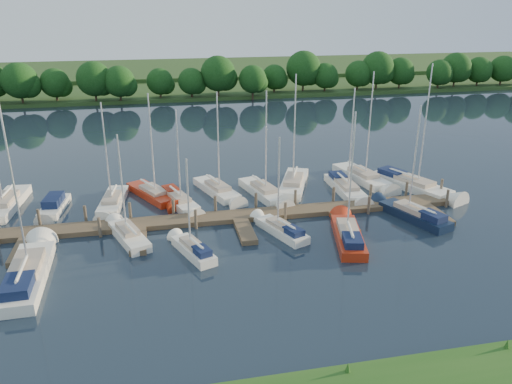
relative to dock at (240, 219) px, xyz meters
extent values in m
plane|color=#17202E|center=(0.00, -7.31, -0.20)|extent=(260.00, 260.00, 0.00)
cube|color=#4C3F2B|center=(0.00, 0.69, 0.00)|extent=(40.00, 2.00, 0.40)
cube|color=#4C3F2B|center=(-16.00, -2.31, 0.00)|extent=(1.20, 4.00, 0.40)
cube|color=#4C3F2B|center=(-8.00, -2.31, 0.00)|extent=(1.20, 4.00, 0.40)
cube|color=#4C3F2B|center=(0.00, -2.31, 0.00)|extent=(1.20, 4.00, 0.40)
cube|color=#4C3F2B|center=(8.00, -2.31, 0.00)|extent=(1.20, 4.00, 0.40)
cube|color=#4C3F2B|center=(16.00, -2.31, 0.00)|extent=(1.20, 4.00, 0.40)
cylinder|color=#473D33|center=(-15.55, 1.99, 0.40)|extent=(0.24, 0.24, 2.00)
cylinder|color=#473D33|center=(-12.09, 1.99, 0.40)|extent=(0.24, 0.24, 2.00)
cylinder|color=#473D33|center=(-8.64, 1.99, 0.40)|extent=(0.24, 0.24, 2.00)
cylinder|color=#473D33|center=(-5.18, 1.99, 0.40)|extent=(0.24, 0.24, 2.00)
cylinder|color=#473D33|center=(-1.73, 1.99, 0.40)|extent=(0.24, 0.24, 2.00)
cylinder|color=#473D33|center=(1.73, 1.99, 0.40)|extent=(0.24, 0.24, 2.00)
cylinder|color=#473D33|center=(5.18, 1.99, 0.40)|extent=(0.24, 0.24, 2.00)
cylinder|color=#473D33|center=(8.64, 1.99, 0.40)|extent=(0.24, 0.24, 2.00)
cylinder|color=#473D33|center=(12.09, 1.99, 0.40)|extent=(0.24, 0.24, 2.00)
cylinder|color=#473D33|center=(15.55, 1.99, 0.40)|extent=(0.24, 0.24, 2.00)
cylinder|color=#473D33|center=(19.00, 1.99, 0.40)|extent=(0.24, 0.24, 2.00)
cylinder|color=#473D33|center=(-10.80, -0.61, 0.40)|extent=(0.24, 0.24, 2.00)
cylinder|color=#473D33|center=(-3.60, -0.61, 0.40)|extent=(0.24, 0.24, 2.00)
cylinder|color=#473D33|center=(3.60, -0.61, 0.40)|extent=(0.24, 0.24, 2.00)
cylinder|color=#473D33|center=(10.80, -0.61, 0.40)|extent=(0.24, 0.24, 2.00)
cylinder|color=#473D33|center=(18.00, -0.61, 0.40)|extent=(0.24, 0.24, 2.00)
cube|color=#2A481B|center=(0.00, 67.69, 0.10)|extent=(180.00, 30.00, 0.60)
cube|color=#2D4C21|center=(0.00, 92.69, 0.50)|extent=(220.00, 40.00, 1.40)
cylinder|color=#38281C|center=(-31.19, 55.02, 0.87)|extent=(0.36, 0.36, 2.14)
sphere|color=#123A0F|center=(-30.12, 55.22, 2.77)|extent=(3.56, 3.56, 3.56)
cylinder|color=#38281C|center=(-27.62, 53.68, 0.88)|extent=(0.36, 0.36, 2.16)
sphere|color=#123A0F|center=(-27.62, 53.68, 3.52)|extent=(5.05, 5.05, 5.05)
sphere|color=#123A0F|center=(-26.54, 53.88, 2.80)|extent=(3.60, 3.60, 3.60)
cylinder|color=#38281C|center=(-22.11, 56.30, 0.83)|extent=(0.36, 0.36, 2.06)
sphere|color=#123A0F|center=(-22.11, 56.30, 3.34)|extent=(4.80, 4.80, 4.80)
sphere|color=#123A0F|center=(-21.09, 56.50, 2.66)|extent=(3.43, 3.43, 3.43)
cylinder|color=#38281C|center=(-15.66, 56.00, 0.87)|extent=(0.36, 0.36, 2.14)
sphere|color=#123A0F|center=(-15.66, 56.00, 3.49)|extent=(5.00, 5.00, 5.00)
sphere|color=#123A0F|center=(-14.59, 56.20, 2.77)|extent=(3.57, 3.57, 3.57)
cylinder|color=#38281C|center=(-11.13, 55.24, 0.85)|extent=(0.36, 0.36, 2.10)
sphere|color=#123A0F|center=(-11.13, 55.24, 3.42)|extent=(4.91, 4.91, 4.91)
sphere|color=#123A0F|center=(-10.08, 55.44, 2.72)|extent=(3.50, 3.50, 3.50)
cylinder|color=#38281C|center=(-4.93, 53.31, 1.09)|extent=(0.36, 0.36, 2.58)
sphere|color=#123A0F|center=(-4.93, 53.31, 4.24)|extent=(6.02, 6.02, 6.02)
sphere|color=#123A0F|center=(-3.64, 53.51, 3.38)|extent=(4.30, 4.30, 4.30)
cylinder|color=#38281C|center=(-0.49, 55.17, 0.86)|extent=(0.36, 0.36, 2.13)
sphere|color=#123A0F|center=(-0.49, 55.17, 3.46)|extent=(4.97, 4.97, 4.97)
sphere|color=#123A0F|center=(0.57, 55.37, 2.76)|extent=(3.55, 3.55, 3.55)
cylinder|color=#38281C|center=(4.43, 53.99, 1.14)|extent=(0.36, 0.36, 2.68)
sphere|color=#123A0F|center=(4.43, 53.99, 4.42)|extent=(6.26, 6.26, 6.26)
sphere|color=#123A0F|center=(5.77, 54.19, 3.52)|extent=(4.47, 4.47, 4.47)
cylinder|color=#38281C|center=(10.89, 52.77, 1.16)|extent=(0.36, 0.36, 2.72)
sphere|color=#123A0F|center=(10.89, 52.77, 4.49)|extent=(6.35, 6.35, 6.35)
sphere|color=#123A0F|center=(12.25, 52.97, 3.58)|extent=(4.54, 4.54, 4.54)
cylinder|color=#38281C|center=(15.73, 52.78, 1.06)|extent=(0.36, 0.36, 2.51)
sphere|color=#123A0F|center=(15.73, 52.78, 4.13)|extent=(5.86, 5.86, 5.86)
sphere|color=#123A0F|center=(16.99, 52.98, 3.29)|extent=(4.19, 4.19, 4.19)
cylinder|color=#38281C|center=(21.18, 55.87, 1.18)|extent=(0.36, 0.36, 2.77)
sphere|color=#123A0F|center=(21.18, 55.87, 4.56)|extent=(6.46, 6.46, 6.46)
sphere|color=#123A0F|center=(22.57, 56.07, 3.64)|extent=(4.61, 4.61, 4.61)
cylinder|color=#38281C|center=(25.73, 53.37, 1.09)|extent=(0.36, 0.36, 2.57)
sphere|color=#123A0F|center=(25.73, 53.37, 4.23)|extent=(6.00, 6.00, 6.00)
sphere|color=#123A0F|center=(27.01, 53.57, 3.37)|extent=(4.29, 4.29, 4.29)
cylinder|color=#38281C|center=(33.26, 52.72, 1.15)|extent=(0.36, 0.36, 2.71)
sphere|color=#123A0F|center=(33.26, 52.72, 4.47)|extent=(6.32, 6.32, 6.32)
sphere|color=#123A0F|center=(34.61, 52.92, 3.56)|extent=(4.51, 4.51, 4.51)
cylinder|color=#38281C|center=(38.79, 56.40, 0.90)|extent=(0.36, 0.36, 2.19)
sphere|color=#123A0F|center=(38.79, 56.40, 3.58)|extent=(5.12, 5.12, 5.12)
sphere|color=#123A0F|center=(39.89, 56.60, 2.85)|extent=(3.65, 3.65, 3.65)
cylinder|color=#38281C|center=(43.49, 52.99, 1.15)|extent=(0.36, 0.36, 2.70)
sphere|color=#123A0F|center=(43.49, 52.99, 4.45)|extent=(6.31, 6.31, 6.31)
sphere|color=#123A0F|center=(44.84, 53.19, 3.55)|extent=(4.50, 4.50, 4.50)
cylinder|color=#38281C|center=(49.03, 53.37, 0.88)|extent=(0.36, 0.36, 2.17)
sphere|color=#123A0F|center=(49.03, 53.37, 3.53)|extent=(5.06, 5.06, 5.06)
sphere|color=#123A0F|center=(50.11, 53.57, 2.81)|extent=(3.61, 3.61, 3.61)
cylinder|color=#38281C|center=(54.45, 55.93, 0.81)|extent=(0.36, 0.36, 2.01)
sphere|color=#123A0F|center=(54.45, 55.93, 3.27)|extent=(4.70, 4.70, 4.70)
sphere|color=#123A0F|center=(55.46, 56.13, 2.60)|extent=(3.36, 3.36, 3.36)
cylinder|color=#38281C|center=(59.95, 53.98, 1.19)|extent=(0.36, 0.36, 2.79)
sphere|color=#123A0F|center=(59.95, 53.98, 4.60)|extent=(6.51, 6.51, 6.51)
sphere|color=#123A0F|center=(61.34, 54.18, 3.67)|extent=(4.65, 4.65, 4.65)
cylinder|color=#38281C|center=(64.30, 53.37, 0.98)|extent=(0.36, 0.36, 2.37)
sphere|color=#123A0F|center=(64.30, 53.37, 3.88)|extent=(5.52, 5.52, 5.52)
cube|color=white|center=(-19.16, 7.05, -0.05)|extent=(2.61, 7.64, 1.14)
cube|color=tan|center=(-19.19, 6.67, 0.68)|extent=(1.80, 3.48, 0.52)
cylinder|color=silver|center=(-19.11, 7.80, 1.10)|extent=(0.33, 3.38, 0.10)
cylinder|color=white|center=(-19.11, 7.80, 1.10)|extent=(0.40, 3.01, 0.20)
cube|color=white|center=(-15.05, 5.60, -0.05)|extent=(2.10, 4.96, 0.90)
cone|color=white|center=(-15.31, 3.20, -0.05)|extent=(0.95, 1.52, 0.80)
cube|color=#121E42|center=(-15.05, 5.60, 0.66)|extent=(1.55, 2.77, 0.81)
cube|color=white|center=(-10.23, 5.93, -0.05)|extent=(2.50, 6.46, 0.95)
cone|color=white|center=(-10.61, 2.80, -0.05)|extent=(1.14, 2.29, 0.88)
cube|color=tan|center=(-10.27, 5.62, 0.53)|extent=(1.65, 2.97, 0.43)
cylinder|color=silver|center=(-10.31, 5.30, 4.65)|extent=(0.12, 0.12, 8.50)
cylinder|color=silver|center=(-10.16, 6.55, 0.88)|extent=(0.44, 2.82, 0.10)
cylinder|color=white|center=(-10.16, 6.55, 0.88)|extent=(0.50, 2.52, 0.20)
cube|color=#A9270F|center=(-6.88, 7.07, -0.05)|extent=(4.69, 6.66, 0.98)
cone|color=#A9270F|center=(-5.34, 4.16, -0.05)|extent=(1.88, 2.46, 0.92)
cube|color=tan|center=(-6.72, 6.78, 0.56)|extent=(2.60, 3.26, 0.45)
cylinder|color=silver|center=(-6.57, 6.49, 4.86)|extent=(0.12, 0.12, 8.86)
cylinder|color=silver|center=(-7.18, 7.65, 0.92)|extent=(1.47, 2.66, 0.10)
cylinder|color=white|center=(-7.18, 7.65, 0.92)|extent=(1.40, 2.42, 0.20)
cube|color=white|center=(-4.64, 4.75, -0.05)|extent=(3.46, 6.02, 0.98)
cone|color=white|center=(-3.67, 2.01, -0.05)|extent=(1.44, 2.19, 0.81)
cube|color=tan|center=(-4.54, 4.47, 0.56)|extent=(2.02, 2.87, 0.45)
cube|color=maroon|center=(-5.17, 6.28, 0.65)|extent=(1.65, 2.02, 0.49)
cylinder|color=silver|center=(-4.44, 4.20, 4.34)|extent=(0.12, 0.12, 7.84)
cylinder|color=silver|center=(-4.83, 5.29, 0.92)|extent=(0.96, 2.50, 0.10)
cylinder|color=white|center=(-4.83, 5.29, 0.92)|extent=(0.96, 2.26, 0.20)
cube|color=white|center=(-1.00, 6.94, -0.05)|extent=(3.84, 6.75, 1.00)
cone|color=white|center=(0.05, 3.86, -0.05)|extent=(1.60, 2.45, 0.91)
cube|color=tan|center=(-0.90, 6.63, 0.57)|extent=(2.25, 3.21, 0.45)
cylinder|color=silver|center=(-0.79, 6.33, 4.83)|extent=(0.12, 0.12, 8.79)
cylinder|color=silver|center=(-1.22, 7.56, 0.94)|extent=(1.05, 2.80, 0.10)
cylinder|color=white|center=(-1.22, 7.56, 0.94)|extent=(1.04, 2.53, 0.20)
cube|color=white|center=(3.07, 5.55, -0.05)|extent=(3.45, 6.89, 1.07)
cone|color=white|center=(3.90, 2.33, -0.05)|extent=(1.48, 2.48, 0.93)
cube|color=tan|center=(3.15, 5.22, 0.62)|extent=(2.09, 3.24, 0.48)
cylinder|color=silver|center=(3.24, 4.90, 4.96)|extent=(0.12, 0.12, 8.96)
cylinder|color=silver|center=(2.91, 6.19, 1.01)|extent=(0.84, 2.92, 0.10)
cylinder|color=white|center=(2.91, 6.19, 1.01)|extent=(0.85, 2.62, 0.20)
cube|color=white|center=(6.47, 6.95, -0.05)|extent=(4.77, 7.67, 1.13)
cone|color=white|center=(5.05, 3.51, -0.05)|extent=(1.96, 2.80, 1.04)
cube|color=tan|center=(6.33, 6.61, 0.67)|extent=(2.72, 3.69, 0.51)
cylinder|color=silver|center=(6.19, 6.26, 5.54)|extent=(0.12, 0.12, 10.05)
cylinder|color=silver|center=(6.76, 7.64, 1.08)|extent=(1.37, 3.13, 0.10)
cylinder|color=white|center=(6.76, 7.64, 1.08)|extent=(1.32, 2.83, 0.20)
cube|color=white|center=(10.87, 4.90, -0.05)|extent=(1.91, 6.74, 0.97)
cone|color=white|center=(10.86, 1.53, -0.05)|extent=(0.95, 2.36, 0.94)
cube|color=tan|center=(10.87, 4.56, 0.55)|extent=(1.43, 3.04, 0.44)
cube|color=#121E42|center=(10.88, 6.78, 0.64)|extent=(1.33, 2.03, 0.49)
cylinder|color=silver|center=(10.87, 4.22, 4.97)|extent=(0.12, 0.12, 9.09)
cylinder|color=silver|center=(10.88, 5.57, 0.90)|extent=(0.11, 3.03, 0.10)
cylinder|color=white|center=(10.88, 5.57, 0.90)|extent=(0.21, 2.70, 0.20)
cube|color=white|center=(13.58, 7.59, -0.05)|extent=(3.55, 7.68, 1.09)
cone|color=white|center=(14.34, 3.97, -0.05)|extent=(1.55, 2.75, 1.04)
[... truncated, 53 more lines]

